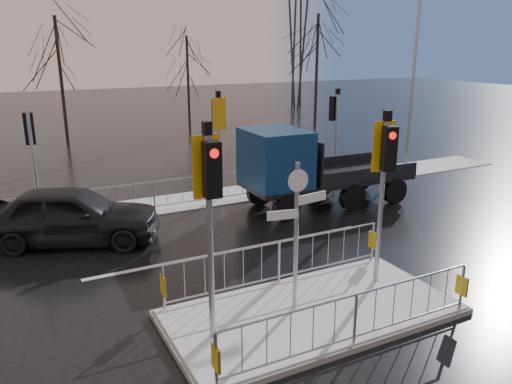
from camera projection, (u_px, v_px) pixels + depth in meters
name	position (u px, v px, depth m)	size (l,w,h in m)	color
ground	(312.00, 315.00, 10.30)	(120.00, 120.00, 0.00)	black
snow_verge	(178.00, 202.00, 17.64)	(30.00, 2.00, 0.04)	silver
lane_markings	(321.00, 322.00, 10.01)	(8.00, 11.38, 0.01)	silver
traffic_island	(311.00, 298.00, 10.19)	(6.00, 3.04, 4.15)	slate
far_kerb_fixtures	(190.00, 177.00, 17.05)	(18.00, 0.65, 3.83)	#999DA7
car_far_lane	(71.00, 215.00, 13.87)	(1.93, 4.81, 1.64)	black
flatbed_truck	(298.00, 167.00, 16.59)	(6.02, 2.29, 2.77)	black
tree_far_a	(59.00, 56.00, 26.86)	(3.75, 3.75, 7.08)	black
tree_far_b	(188.00, 65.00, 32.25)	(3.25, 3.25, 6.14)	black
tree_far_c	(317.00, 49.00, 32.91)	(4.00, 4.00, 7.55)	black
street_lamp_right	(415.00, 69.00, 20.94)	(1.25, 0.18, 8.00)	#999DA7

